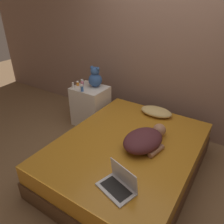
{
  "coord_description": "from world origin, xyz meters",
  "views": [
    {
      "loc": [
        0.98,
        -1.84,
        2.0
      ],
      "look_at": [
        -0.38,
        0.25,
        0.63
      ],
      "focal_mm": 35.0,
      "sensor_mm": 36.0,
      "label": 1
    }
  ],
  "objects_px": {
    "person_lying": "(145,139)",
    "teddy_bear": "(95,78)",
    "bottle_pink": "(82,82)",
    "bottle_blue": "(82,88)",
    "laptop": "(119,184)",
    "pillow": "(156,112)",
    "bottle_white": "(73,85)",
    "bottle_orange": "(78,83)"
  },
  "relations": [
    {
      "from": "bottle_white",
      "to": "bottle_blue",
      "type": "xyz_separation_m",
      "value": [
        0.2,
        -0.01,
        0.01
      ]
    },
    {
      "from": "person_lying",
      "to": "bottle_blue",
      "type": "xyz_separation_m",
      "value": [
        -1.29,
        0.46,
        0.18
      ]
    },
    {
      "from": "bottle_pink",
      "to": "teddy_bear",
      "type": "bearing_deg",
      "value": 19.96
    },
    {
      "from": "bottle_orange",
      "to": "bottle_white",
      "type": "bearing_deg",
      "value": -83.27
    },
    {
      "from": "teddy_bear",
      "to": "bottle_white",
      "type": "xyz_separation_m",
      "value": [
        -0.25,
        -0.26,
        -0.1
      ]
    },
    {
      "from": "bottle_white",
      "to": "bottle_blue",
      "type": "distance_m",
      "value": 0.2
    },
    {
      "from": "bottle_pink",
      "to": "laptop",
      "type": "bearing_deg",
      "value": -41.22
    },
    {
      "from": "bottle_blue",
      "to": "bottle_pink",
      "type": "bearing_deg",
      "value": 129.49
    },
    {
      "from": "bottle_orange",
      "to": "laptop",
      "type": "bearing_deg",
      "value": -39.16
    },
    {
      "from": "person_lying",
      "to": "bottle_blue",
      "type": "relative_size",
      "value": 6.3
    },
    {
      "from": "pillow",
      "to": "bottle_pink",
      "type": "relative_size",
      "value": 4.56
    },
    {
      "from": "pillow",
      "to": "bottle_blue",
      "type": "height_order",
      "value": "bottle_blue"
    },
    {
      "from": "teddy_bear",
      "to": "bottle_blue",
      "type": "bearing_deg",
      "value": -100.93
    },
    {
      "from": "bottle_white",
      "to": "bottle_blue",
      "type": "bearing_deg",
      "value": -4.14
    },
    {
      "from": "teddy_bear",
      "to": "bottle_blue",
      "type": "relative_size",
      "value": 3.03
    },
    {
      "from": "pillow",
      "to": "bottle_pink",
      "type": "bearing_deg",
      "value": -175.05
    },
    {
      "from": "pillow",
      "to": "bottle_blue",
      "type": "xyz_separation_m",
      "value": [
        -1.11,
        -0.3,
        0.22
      ]
    },
    {
      "from": "teddy_bear",
      "to": "bottle_orange",
      "type": "height_order",
      "value": "teddy_bear"
    },
    {
      "from": "bottle_blue",
      "to": "pillow",
      "type": "bearing_deg",
      "value": 15.27
    },
    {
      "from": "laptop",
      "to": "bottle_white",
      "type": "bearing_deg",
      "value": 160.04
    },
    {
      "from": "person_lying",
      "to": "bottle_blue",
      "type": "bearing_deg",
      "value": 172.04
    },
    {
      "from": "pillow",
      "to": "bottle_white",
      "type": "height_order",
      "value": "bottle_white"
    },
    {
      "from": "pillow",
      "to": "teddy_bear",
      "type": "xyz_separation_m",
      "value": [
        -1.06,
        -0.03,
        0.31
      ]
    },
    {
      "from": "laptop",
      "to": "bottle_orange",
      "type": "height_order",
      "value": "bottle_orange"
    },
    {
      "from": "teddy_bear",
      "to": "bottle_blue",
      "type": "xyz_separation_m",
      "value": [
        -0.05,
        -0.27,
        -0.09
      ]
    },
    {
      "from": "bottle_orange",
      "to": "bottle_blue",
      "type": "relative_size",
      "value": 0.67
    },
    {
      "from": "pillow",
      "to": "bottle_blue",
      "type": "distance_m",
      "value": 1.17
    },
    {
      "from": "laptop",
      "to": "person_lying",
      "type": "bearing_deg",
      "value": 112.74
    },
    {
      "from": "bottle_pink",
      "to": "bottle_white",
      "type": "xyz_separation_m",
      "value": [
        -0.04,
        -0.18,
        -0.0
      ]
    },
    {
      "from": "bottle_blue",
      "to": "teddy_bear",
      "type": "bearing_deg",
      "value": 79.07
    },
    {
      "from": "person_lying",
      "to": "teddy_bear",
      "type": "bearing_deg",
      "value": 161.14
    },
    {
      "from": "person_lying",
      "to": "bottle_orange",
      "type": "bearing_deg",
      "value": 169.77
    },
    {
      "from": "person_lying",
      "to": "laptop",
      "type": "relative_size",
      "value": 1.79
    },
    {
      "from": "laptop",
      "to": "teddy_bear",
      "type": "relative_size",
      "value": 1.16
    },
    {
      "from": "bottle_pink",
      "to": "bottle_blue",
      "type": "xyz_separation_m",
      "value": [
        0.16,
        -0.19,
        0.0
      ]
    },
    {
      "from": "bottle_pink",
      "to": "bottle_orange",
      "type": "relative_size",
      "value": 1.36
    },
    {
      "from": "bottle_pink",
      "to": "bottle_blue",
      "type": "height_order",
      "value": "bottle_blue"
    },
    {
      "from": "pillow",
      "to": "teddy_bear",
      "type": "height_order",
      "value": "teddy_bear"
    },
    {
      "from": "teddy_bear",
      "to": "bottle_blue",
      "type": "height_order",
      "value": "teddy_bear"
    },
    {
      "from": "pillow",
      "to": "bottle_orange",
      "type": "relative_size",
      "value": 6.19
    },
    {
      "from": "bottle_orange",
      "to": "bottle_blue",
      "type": "xyz_separation_m",
      "value": [
        0.21,
        -0.14,
        0.02
      ]
    },
    {
      "from": "bottle_white",
      "to": "person_lying",
      "type": "bearing_deg",
      "value": -17.63
    }
  ]
}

